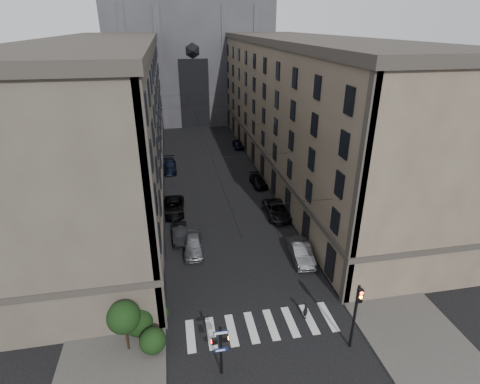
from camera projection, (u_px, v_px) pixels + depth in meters
ground at (280, 384)px, 23.34m from camera, size 260.00×260.00×0.00m
sidewalk_left at (139, 179)px, 53.73m from camera, size 7.00×80.00×0.15m
sidewalk_right at (280, 169)px, 57.31m from camera, size 7.00×80.00×0.15m
zebra_crossing at (261, 326)px, 27.81m from camera, size 11.00×3.20×0.01m
building_left at (108, 116)px, 49.40m from camera, size 13.60×60.60×18.85m
building_right at (302, 108)px, 53.98m from camera, size 13.60×60.60×18.85m
gothic_tower at (188, 36)px, 83.05m from camera, size 35.00×23.00×58.00m
pedestrian_signal_left at (221, 346)px, 23.13m from camera, size 1.02×0.38×4.00m
traffic_light_right at (356, 310)px, 24.66m from camera, size 0.34×0.50×5.20m
shrub_cluster at (138, 323)px, 25.59m from camera, size 3.90×4.40×3.90m
tram_wires at (210, 127)px, 52.22m from camera, size 14.00×60.00×0.43m
car_left_near at (193, 244)px, 36.54m from camera, size 2.17×4.86×1.63m
car_left_midnear at (180, 234)px, 38.60m from camera, size 1.50×4.29×1.41m
car_left_midfar at (173, 207)px, 44.05m from camera, size 2.84×5.70×1.55m
car_left_far at (169, 166)px, 56.64m from camera, size 2.25×5.53×1.61m
car_right_near at (301, 252)px, 35.35m from camera, size 2.10×5.07×1.63m
car_right_midnear at (277, 210)px, 43.31m from camera, size 2.58×5.50×1.52m
car_right_midfar at (258, 181)px, 51.53m from camera, size 1.93×4.45×1.27m
car_right_far at (238, 144)px, 66.96m from camera, size 1.69×4.09×1.39m
pedestrian at (306, 309)px, 28.31m from camera, size 0.38×0.58×1.58m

